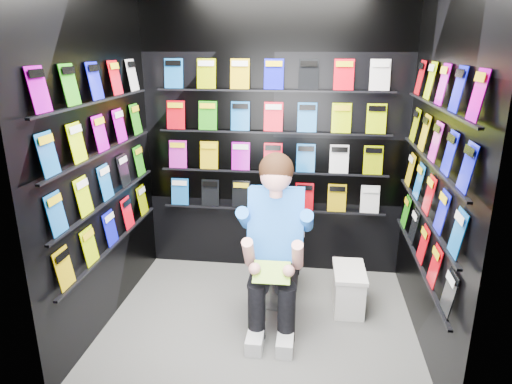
# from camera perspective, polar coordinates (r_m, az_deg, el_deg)

# --- Properties ---
(floor) EXTENTS (2.40, 2.40, 0.00)m
(floor) POSITION_cam_1_polar(r_m,az_deg,el_deg) (3.76, 0.48, -16.05)
(floor) COLOR slate
(floor) RESTS_ON ground
(wall_back) EXTENTS (2.40, 0.04, 2.60)m
(wall_back) POSITION_cam_1_polar(r_m,az_deg,el_deg) (4.19, 2.20, 6.87)
(wall_back) COLOR black
(wall_back) RESTS_ON floor
(wall_front) EXTENTS (2.40, 0.04, 2.60)m
(wall_front) POSITION_cam_1_polar(r_m,az_deg,el_deg) (2.28, -2.50, -2.61)
(wall_front) COLOR black
(wall_front) RESTS_ON floor
(wall_left) EXTENTS (0.04, 2.00, 2.60)m
(wall_left) POSITION_cam_1_polar(r_m,az_deg,el_deg) (3.57, -19.02, 3.96)
(wall_left) COLOR black
(wall_left) RESTS_ON floor
(wall_right) EXTENTS (0.04, 2.00, 2.60)m
(wall_right) POSITION_cam_1_polar(r_m,az_deg,el_deg) (3.30, 21.69, 2.63)
(wall_right) COLOR black
(wall_right) RESTS_ON floor
(comics_back) EXTENTS (2.10, 0.06, 1.37)m
(comics_back) POSITION_cam_1_polar(r_m,az_deg,el_deg) (4.16, 2.16, 6.86)
(comics_back) COLOR red
(comics_back) RESTS_ON wall_back
(comics_left) EXTENTS (0.06, 1.70, 1.37)m
(comics_left) POSITION_cam_1_polar(r_m,az_deg,el_deg) (3.55, -18.59, 4.03)
(comics_left) COLOR red
(comics_left) RESTS_ON wall_left
(comics_right) EXTENTS (0.06, 1.70, 1.37)m
(comics_right) POSITION_cam_1_polar(r_m,az_deg,el_deg) (3.30, 21.20, 2.74)
(comics_right) COLOR red
(comics_right) RESTS_ON wall_right
(toilet) EXTENTS (0.43, 0.76, 0.73)m
(toilet) POSITION_cam_1_polar(r_m,az_deg,el_deg) (3.99, 2.96, -7.86)
(toilet) COLOR silver
(toilet) RESTS_ON floor
(longbox) EXTENTS (0.24, 0.43, 0.32)m
(longbox) POSITION_cam_1_polar(r_m,az_deg,el_deg) (3.95, 11.46, -11.95)
(longbox) COLOR white
(longbox) RESTS_ON floor
(longbox_lid) EXTENTS (0.26, 0.45, 0.03)m
(longbox_lid) POSITION_cam_1_polar(r_m,az_deg,el_deg) (3.86, 11.62, -9.68)
(longbox_lid) COLOR white
(longbox_lid) RESTS_ON longbox
(reader) EXTENTS (0.58, 0.84, 1.52)m
(reader) POSITION_cam_1_polar(r_m,az_deg,el_deg) (3.47, 2.57, -4.09)
(reader) COLOR blue
(reader) RESTS_ON toilet
(held_comic) EXTENTS (0.26, 0.16, 0.11)m
(held_comic) POSITION_cam_1_polar(r_m,az_deg,el_deg) (3.25, 1.97, -10.01)
(held_comic) COLOR green
(held_comic) RESTS_ON reader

